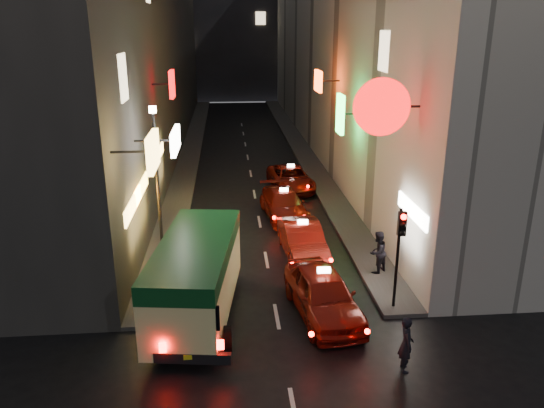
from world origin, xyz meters
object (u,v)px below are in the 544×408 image
object	(u,v)px
taxi_near	(323,290)
traffic_light	(400,238)
minibus	(196,270)
lamp_post	(157,175)
pedestrian_crossing	(406,340)

from	to	relation	value
taxi_near	traffic_light	world-z (taller)	traffic_light
traffic_light	minibus	bearing A→B (deg)	178.10
traffic_light	taxi_near	bearing A→B (deg)	179.82
traffic_light	lamp_post	distance (m)	9.42
minibus	pedestrian_crossing	distance (m)	6.83
minibus	traffic_light	xyz separation A→B (m)	(6.60, -0.22, 0.98)
taxi_near	pedestrian_crossing	xyz separation A→B (m)	(1.76, -3.15, 0.04)
minibus	lamp_post	xyz separation A→B (m)	(-1.60, 4.31, 2.02)
minibus	lamp_post	distance (m)	5.02
pedestrian_crossing	lamp_post	distance (m)	11.08
minibus	taxi_near	xyz separation A→B (m)	(4.14, -0.21, -0.80)
taxi_near	lamp_post	bearing A→B (deg)	141.76
traffic_light	lamp_post	world-z (taller)	lamp_post
minibus	pedestrian_crossing	world-z (taller)	minibus
pedestrian_crossing	traffic_light	distance (m)	3.66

